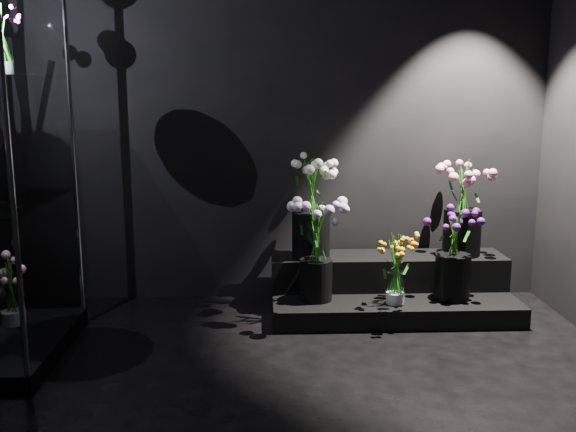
{
  "coord_description": "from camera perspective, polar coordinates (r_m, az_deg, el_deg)",
  "views": [
    {
      "loc": [
        -0.11,
        -2.77,
        1.56
      ],
      "look_at": [
        0.05,
        1.2,
        0.79
      ],
      "focal_mm": 40.0,
      "sensor_mm": 36.0,
      "label": 1
    }
  ],
  "objects": [
    {
      "name": "floor",
      "position": [
        3.18,
        -0.03,
        -18.36
      ],
      "size": [
        4.0,
        4.0,
        0.0
      ],
      "primitive_type": "plane",
      "color": "black",
      "rests_on": "ground"
    },
    {
      "name": "wall_back",
      "position": [
        4.77,
        -0.99,
        9.09
      ],
      "size": [
        4.0,
        0.0,
        4.0
      ],
      "primitive_type": "plane",
      "rotation": [
        1.57,
        0.0,
        0.0
      ],
      "color": "black",
      "rests_on": "floor"
    },
    {
      "name": "wall_front",
      "position": [
        0.8,
        5.66,
        -0.87
      ],
      "size": [
        4.0,
        0.0,
        4.0
      ],
      "primitive_type": "plane",
      "rotation": [
        -1.57,
        0.0,
        0.0
      ],
      "color": "black",
      "rests_on": "floor"
    },
    {
      "name": "display_riser",
      "position": [
        4.74,
        9.03,
        -6.35
      ],
      "size": [
        1.71,
        0.76,
        0.38
      ],
      "color": "black",
      "rests_on": "floor"
    },
    {
      "name": "bouquet_orange_bells",
      "position": [
        4.38,
        9.58,
        -4.56
      ],
      "size": [
        0.3,
        0.3,
        0.48
      ],
      "rotation": [
        0.0,
        0.0,
        0.14
      ],
      "color": "white",
      "rests_on": "display_riser"
    },
    {
      "name": "bouquet_lilac",
      "position": [
        4.37,
        2.53,
        -2.33
      ],
      "size": [
        0.48,
        0.48,
        0.7
      ],
      "rotation": [
        0.0,
        0.0,
        -0.33
      ],
      "color": "black",
      "rests_on": "display_riser"
    },
    {
      "name": "bouquet_purple",
      "position": [
        4.55,
        14.52,
        -2.93
      ],
      "size": [
        0.34,
        0.34,
        0.62
      ],
      "rotation": [
        0.0,
        0.0,
        -0.04
      ],
      "color": "black",
      "rests_on": "display_riser"
    },
    {
      "name": "bouquet_cream_roses",
      "position": [
        4.58,
        2.08,
        1.17
      ],
      "size": [
        0.41,
        0.41,
        0.71
      ],
      "rotation": [
        0.0,
        0.0,
        -0.1
      ],
      "color": "black",
      "rests_on": "display_riser"
    },
    {
      "name": "bouquet_pink_roses",
      "position": [
        4.82,
        15.34,
        1.2
      ],
      "size": [
        0.44,
        0.44,
        0.69
      ],
      "rotation": [
        0.0,
        0.0,
        0.18
      ],
      "color": "black",
      "rests_on": "display_riser"
    },
    {
      "name": "bouquet_case_magenta",
      "position": [
        4.12,
        -24.13,
        14.23
      ],
      "size": [
        0.23,
        0.23,
        0.39
      ],
      "rotation": [
        0.0,
        0.0,
        -0.02
      ],
      "color": "white",
      "rests_on": "display_case"
    },
    {
      "name": "bouquet_case_base_pink",
      "position": [
        4.4,
        -23.38,
        -5.87
      ],
      "size": [
        0.42,
        0.42,
        0.45
      ],
      "rotation": [
        0.0,
        0.0,
        -0.41
      ],
      "color": "white",
      "rests_on": "display_case"
    }
  ]
}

